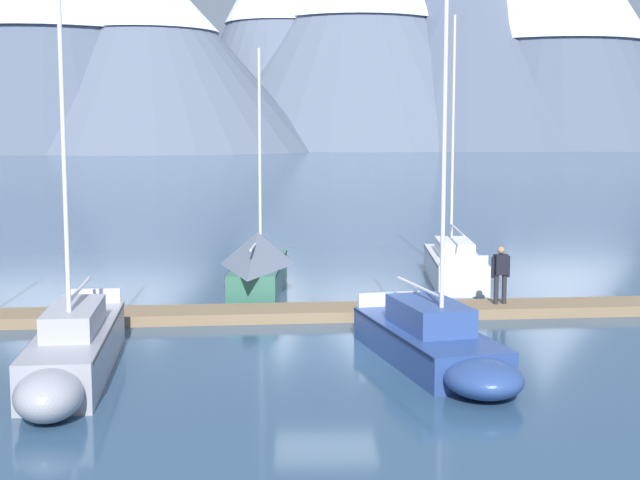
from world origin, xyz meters
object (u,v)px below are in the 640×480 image
sailboat_far_berth (453,262)px  person_on_dock (501,271)px  sailboat_mid_dock_port (260,262)px  sailboat_mid_dock_starboard (435,343)px  sailboat_second_berth (72,351)px

sailboat_far_berth → person_on_dock: size_ratio=5.55×
sailboat_mid_dock_port → sailboat_far_berth: 7.10m
sailboat_mid_dock_starboard → person_on_dock: size_ratio=5.11×
sailboat_second_berth → sailboat_far_berth: (10.42, 12.99, -0.01)m
sailboat_mid_dock_port → sailboat_mid_dock_starboard: sailboat_mid_dock_starboard is taller
sailboat_mid_dock_starboard → sailboat_second_berth: bearing=-173.7°
sailboat_mid_dock_starboard → person_on_dock: 6.63m
sailboat_mid_dock_starboard → sailboat_far_berth: (2.41, 12.10, 0.07)m
sailboat_second_berth → sailboat_mid_dock_starboard: size_ratio=0.94×
sailboat_mid_dock_starboard → sailboat_far_berth: size_ratio=0.92×
sailboat_second_berth → person_on_dock: size_ratio=4.82×
sailboat_mid_dock_starboard → person_on_dock: bearing=65.0°
sailboat_second_berth → sailboat_far_berth: size_ratio=0.87×
sailboat_mid_dock_port → sailboat_second_berth: bearing=-108.0°
sailboat_second_berth → person_on_dock: 12.80m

